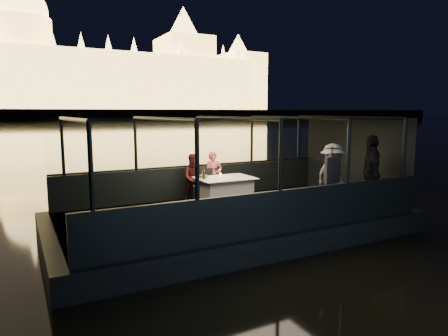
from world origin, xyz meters
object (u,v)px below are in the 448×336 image
passenger_stripe (332,177)px  passenger_dark (371,176)px  chair_port_right (214,185)px  coat_stand (331,179)px  dining_table_central (225,192)px  person_man_maroon (194,175)px  wine_bottle (204,174)px  chair_port_left (201,186)px  person_woman_coral (213,173)px

passenger_stripe → passenger_dark: (0.92, -0.38, 0.00)m
chair_port_right → coat_stand: 3.28m
dining_table_central → passenger_stripe: bearing=-35.6°
person_man_maroon → wine_bottle: (-0.13, -0.91, 0.17)m
chair_port_right → passenger_stripe: passenger_stripe is taller
dining_table_central → person_man_maroon: size_ratio=1.10×
chair_port_left → passenger_dark: (3.44, -2.74, 0.40)m
chair_port_right → dining_table_central: bearing=-85.5°
chair_port_right → coat_stand: (1.68, -2.78, 0.45)m
passenger_stripe → passenger_dark: 0.99m
passenger_dark → passenger_stripe: bearing=-77.8°
dining_table_central → person_woman_coral: bearing=81.8°
chair_port_left → chair_port_right: (0.36, -0.05, 0.00)m
passenger_dark → wine_bottle: bearing=-83.2°
dining_table_central → chair_port_right: (0.04, 0.74, 0.06)m
chair_port_left → person_woman_coral: 0.58m
chair_port_right → passenger_dark: (3.08, -2.69, 0.40)m
chair_port_left → coat_stand: coat_stand is taller
coat_stand → wine_bottle: coat_stand is taller
coat_stand → dining_table_central: bearing=130.1°
dining_table_central → wine_bottle: 0.80m
passenger_stripe → dining_table_central: bearing=60.2°
person_woman_coral → person_man_maroon: size_ratio=1.02×
dining_table_central → chair_port_right: bearing=87.1°
chair_port_left → passenger_stripe: 3.48m
dining_table_central → person_man_maroon: person_man_maroon is taller
person_man_maroon → passenger_stripe: 3.64m
chair_port_left → wine_bottle: (-0.27, -0.80, 0.47)m
dining_table_central → coat_stand: coat_stand is taller
chair_port_left → chair_port_right: size_ratio=1.06×
dining_table_central → chair_port_left: chair_port_left is taller
passenger_stripe → wine_bottle: bearing=66.5°
chair_port_right → wine_bottle: (-0.64, -0.75, 0.47)m
passenger_stripe → wine_bottle: 3.20m
person_woman_coral → wine_bottle: person_woman_coral is taller
person_man_maroon → passenger_stripe: size_ratio=0.79×
chair_port_left → person_woman_coral: bearing=40.7°
passenger_dark → person_woman_coral: bearing=-100.0°
coat_stand → passenger_dark: bearing=3.7°
dining_table_central → chair_port_right: size_ratio=1.64×
dining_table_central → wine_bottle: (-0.60, -0.00, 0.53)m
passenger_stripe → person_man_maroon: bearing=52.9°
wine_bottle → person_woman_coral: bearing=52.7°
coat_stand → passenger_dark: passenger_dark is taller
passenger_dark → chair_port_right: bearing=-96.7°
person_woman_coral → passenger_dark: size_ratio=0.71×
passenger_stripe → wine_bottle: passenger_stripe is taller
person_woman_coral → passenger_dark: 4.16m
chair_port_right → person_woman_coral: size_ratio=0.66×
chair_port_right → wine_bottle: wine_bottle is taller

